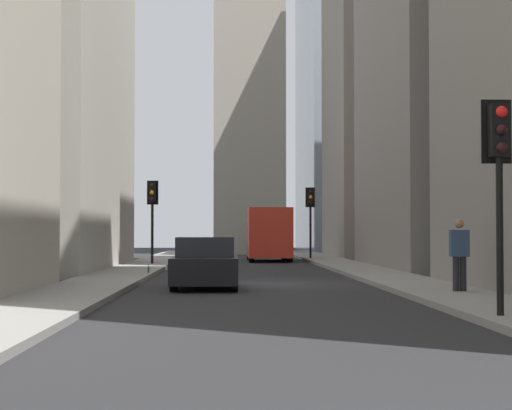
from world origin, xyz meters
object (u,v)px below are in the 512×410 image
Objects in this scene: traffic_light_midblock at (152,202)px; discarded_bottle at (148,270)px; delivery_truck at (269,234)px; traffic_light_foreground at (499,156)px; sedan_black at (205,264)px; traffic_light_far_junction at (310,206)px; pedestrian at (459,252)px.

traffic_light_midblock reaches higher than discarded_bottle.
traffic_light_foreground is at bearing -175.90° from delivery_truck.
traffic_light_foreground is (-9.99, -5.23, 2.18)m from sedan_black.
traffic_light_far_junction is (1.16, -2.38, 1.57)m from delivery_truck.
traffic_light_midblock reaches higher than pedestrian.
delivery_truck reaches higher than discarded_bottle.
pedestrian is at bearing -155.71° from traffic_light_midblock.
traffic_light_foreground is 13.63× the size of discarded_bottle.
traffic_light_far_junction is 2.28× the size of pedestrian.
traffic_light_midblock is at bearing 17.05° from traffic_light_foreground.
pedestrian is 13.27m from discarded_bottle.
traffic_light_midblock is (26.37, 8.09, 0.09)m from traffic_light_foreground.
traffic_light_foreground is 35.11m from traffic_light_far_junction.
traffic_light_midblock is at bearing 9.88° from sedan_black.
traffic_light_far_junction is 28.82m from pedestrian.
delivery_truck is at bearing 116.00° from traffic_light_far_junction.
discarded_bottle is (-9.69, -0.69, -2.68)m from traffic_light_midblock.
delivery_truck is 1.50× the size of sedan_black.
traffic_light_far_junction is 14.55× the size of discarded_bottle.
discarded_bottle is (-17.28, 4.96, -1.21)m from delivery_truck.
traffic_light_foreground is 27.58m from traffic_light_midblock.
delivery_truck is 24.13m from sedan_black.
sedan_black is 1.13× the size of traffic_light_midblock.
traffic_light_midblock is at bearing 143.30° from delivery_truck.
sedan_black is 7.17m from pedestrian.
pedestrian is 6.39× the size of discarded_bottle.
delivery_truck is 3.08m from traffic_light_far_junction.
traffic_light_foreground is at bearing 171.65° from pedestrian.
traffic_light_far_junction is at bearing 1.97° from pedestrian.
traffic_light_foreground is 2.13× the size of pedestrian.
traffic_light_far_junction reaches higher than discarded_bottle.
pedestrian is (-28.74, -0.99, -1.95)m from traffic_light_far_junction.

